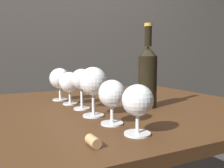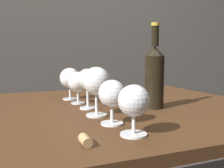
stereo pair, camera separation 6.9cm
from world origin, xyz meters
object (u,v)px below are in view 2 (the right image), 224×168
wine_glass_amber (78,82)px  wine_glass_merlot (96,82)px  wine_glass_rose (88,80)px  cork (85,141)px  wine_glass_white (112,94)px  wine_glass_pinot (70,78)px  wine_bottle (154,75)px  wine_glass_cabernet (134,102)px

wine_glass_amber → wine_glass_merlot: bearing=-88.7°
wine_glass_merlot → wine_glass_rose: wine_glass_merlot is taller
wine_glass_amber → cork: (-0.10, -0.47, -0.08)m
wine_glass_amber → wine_glass_white: bearing=-87.5°
wine_glass_rose → cork: bearing=-106.8°
wine_glass_white → wine_glass_merlot: bearing=94.9°
wine_glass_pinot → wine_bottle: 0.39m
wine_glass_pinot → wine_bottle: (0.25, -0.30, 0.03)m
wine_bottle → wine_glass_white: bearing=-146.3°
wine_glass_cabernet → wine_glass_rose: 0.34m
wine_glass_cabernet → wine_glass_rose: size_ratio=0.85×
wine_glass_white → wine_bottle: (0.23, 0.15, 0.03)m
wine_glass_amber → cork: wine_glass_amber is taller
wine_glass_amber → wine_bottle: wine_bottle is taller
wine_glass_rose → wine_glass_pinot: (-0.02, 0.22, -0.01)m
cork → wine_bottle: bearing=40.0°
wine_glass_merlot → wine_bottle: size_ratio=0.51×
wine_glass_white → wine_bottle: 0.27m
wine_glass_cabernet → wine_bottle: bearing=50.7°
wine_glass_cabernet → wine_glass_rose: (-0.02, 0.34, 0.02)m
wine_glass_cabernet → wine_glass_rose: wine_glass_rose is taller
wine_glass_rose → wine_glass_pinot: bearing=94.8°
wine_bottle → cork: 0.46m
wine_glass_rose → cork: wine_glass_rose is taller
wine_glass_rose → wine_glass_amber: bearing=95.1°
wine_glass_white → wine_glass_rose: (-0.00, 0.23, 0.02)m
wine_glass_white → wine_glass_pinot: 0.45m
wine_glass_cabernet → cork: 0.15m
wine_glass_pinot → wine_glass_rose: bearing=-85.2°
wine_glass_rose → wine_bottle: size_ratio=0.47×
cork → wine_glass_cabernet: bearing=10.9°
wine_glass_merlot → wine_glass_pinot: 0.34m
wine_glass_merlot → wine_glass_rose: (0.00, 0.12, -0.00)m
wine_glass_rose → wine_glass_pinot: size_ratio=1.05×
wine_glass_rose → wine_glass_merlot: bearing=-92.3°
wine_glass_cabernet → wine_glass_white: size_ratio=0.99×
wine_glass_cabernet → wine_glass_pinot: size_ratio=0.89×
wine_glass_merlot → wine_glass_cabernet: bearing=-84.5°
wine_glass_white → wine_glass_amber: size_ratio=0.97×
wine_glass_rose → wine_bottle: bearing=-18.6°
wine_glass_rose → wine_glass_cabernet: bearing=-87.2°
wine_glass_cabernet → wine_glass_merlot: wine_glass_merlot is taller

